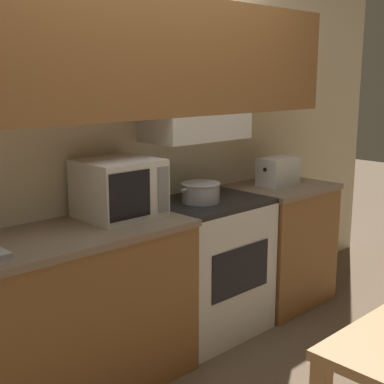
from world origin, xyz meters
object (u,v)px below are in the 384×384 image
at_px(cooking_pot, 201,192).
at_px(microwave, 119,188).
at_px(stove_range, 208,267).
at_px(toaster, 278,171).

xyz_separation_m(cooking_pot, microwave, (-0.57, 0.06, 0.09)).
bearing_deg(cooking_pot, microwave, 173.95).
bearing_deg(cooking_pot, stove_range, 3.87).
bearing_deg(cooking_pot, toaster, -0.14).
xyz_separation_m(stove_range, toaster, (0.69, -0.01, 0.54)).
bearing_deg(toaster, stove_range, 179.43).
xyz_separation_m(stove_range, microwave, (-0.64, 0.06, 0.60)).
height_order(stove_range, toaster, toaster).
relative_size(cooking_pot, microwave, 0.78).
height_order(cooking_pot, toaster, toaster).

